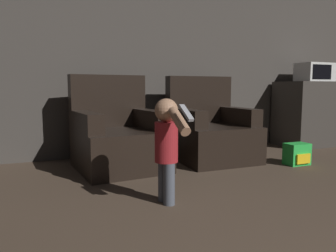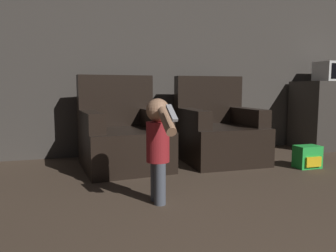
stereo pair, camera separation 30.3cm
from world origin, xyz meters
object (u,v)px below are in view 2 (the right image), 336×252
at_px(microwave, 335,72).
at_px(person_toddler, 158,142).
at_px(armchair_right, 218,133).
at_px(toy_backpack, 307,157).
at_px(armchair_left, 123,137).

bearing_deg(microwave, person_toddler, -153.29).
xyz_separation_m(armchair_right, toy_backpack, (0.76, -0.63, -0.21)).
xyz_separation_m(armchair_left, armchair_right, (1.14, 0.00, 0.00)).
distance_m(armchair_right, person_toddler, 1.62).
bearing_deg(person_toddler, armchair_left, 0.99).
height_order(toy_backpack, microwave, microwave).
relative_size(armchair_right, toy_backpack, 3.82).
xyz_separation_m(armchair_right, microwave, (1.96, 0.31, 0.76)).
relative_size(armchair_right, microwave, 1.97).
distance_m(armchair_left, armchair_right, 1.14).
bearing_deg(armchair_right, microwave, 9.53).
height_order(armchair_left, armchair_right, same).
height_order(armchair_left, toy_backpack, armchair_left).
xyz_separation_m(armchair_left, toy_backpack, (1.90, -0.63, -0.21)).
distance_m(armchair_right, microwave, 2.12).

